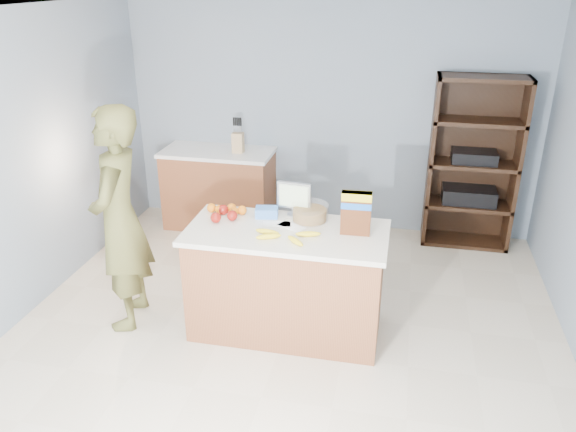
% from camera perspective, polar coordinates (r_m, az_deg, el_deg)
% --- Properties ---
extents(floor, '(4.50, 5.00, 0.02)m').
position_cam_1_polar(floor, '(4.54, -0.95, -13.42)').
color(floor, beige).
rests_on(floor, ground).
extents(walls, '(4.52, 5.02, 2.51)m').
position_cam_1_polar(walls, '(3.78, -1.11, 6.99)').
color(walls, gray).
rests_on(walls, ground).
extents(counter_peninsula, '(1.56, 0.76, 0.90)m').
position_cam_1_polar(counter_peninsula, '(4.55, -0.13, -7.01)').
color(counter_peninsula, brown).
rests_on(counter_peninsula, ground).
extents(back_cabinet, '(1.24, 0.62, 0.90)m').
position_cam_1_polar(back_cabinet, '(6.49, -6.98, 2.84)').
color(back_cabinet, brown).
rests_on(back_cabinet, ground).
extents(shelving_unit, '(0.90, 0.40, 1.80)m').
position_cam_1_polar(shelving_unit, '(6.21, 18.20, 4.88)').
color(shelving_unit, black).
rests_on(shelving_unit, ground).
extents(person, '(0.57, 0.75, 1.84)m').
position_cam_1_polar(person, '(4.65, -16.74, -0.40)').
color(person, brown).
rests_on(person, ground).
extents(knife_block, '(0.12, 0.10, 0.31)m').
position_cam_1_polar(knife_block, '(6.22, -5.11, 7.50)').
color(knife_block, tan).
rests_on(knife_block, back_cabinet).
extents(envelopes, '(0.37, 0.21, 0.00)m').
position_cam_1_polar(envelopes, '(4.41, -0.40, -0.93)').
color(envelopes, white).
rests_on(envelopes, counter_peninsula).
extents(bananas, '(0.51, 0.26, 0.04)m').
position_cam_1_polar(bananas, '(4.19, -0.33, -2.02)').
color(bananas, yellow).
rests_on(bananas, counter_peninsula).
extents(apples, '(0.20, 0.25, 0.09)m').
position_cam_1_polar(apples, '(4.53, -6.55, 0.18)').
color(apples, maroon).
rests_on(apples, counter_peninsula).
extents(oranges, '(0.34, 0.15, 0.08)m').
position_cam_1_polar(oranges, '(4.63, -6.15, 0.66)').
color(oranges, orange).
rests_on(oranges, counter_peninsula).
extents(blue_carton, '(0.20, 0.15, 0.08)m').
position_cam_1_polar(blue_carton, '(4.55, -2.18, 0.39)').
color(blue_carton, blue).
rests_on(blue_carton, counter_peninsula).
extents(salad_bowl, '(0.30, 0.30, 0.13)m').
position_cam_1_polar(salad_bowl, '(4.49, 2.22, 0.31)').
color(salad_bowl, '#267219').
rests_on(salad_bowl, counter_peninsula).
extents(tv, '(0.28, 0.12, 0.28)m').
position_cam_1_polar(tv, '(4.54, 0.64, 1.95)').
color(tv, silver).
rests_on(tv, counter_peninsula).
extents(cereal_box, '(0.23, 0.09, 0.34)m').
position_cam_1_polar(cereal_box, '(4.22, 6.94, 0.61)').
color(cereal_box, '#592B14').
rests_on(cereal_box, counter_peninsula).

